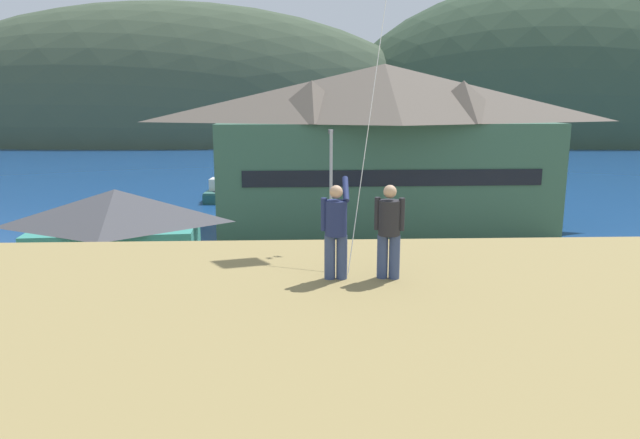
{
  "coord_description": "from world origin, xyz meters",
  "views": [
    {
      "loc": [
        -0.28,
        -20.09,
        9.45
      ],
      "look_at": [
        0.91,
        9.0,
        3.43
      ],
      "focal_mm": 32.33,
      "sensor_mm": 36.0,
      "label": 1
    }
  ],
  "objects_px": {
    "harbor_lodge": "(383,143)",
    "storage_shed_waterside": "(259,199)",
    "parked_car_front_row_end": "(454,325)",
    "parking_light_pole": "(331,193)",
    "parked_car_corner_spot": "(256,330)",
    "parked_car_front_row_red": "(475,283)",
    "parked_car_back_row_right": "(106,334)",
    "parked_car_front_row_silver": "(593,321)",
    "person_companion": "(389,229)",
    "parked_car_mid_row_center": "(292,281)",
    "wharf_dock": "(253,195)",
    "storage_shed_near_lot": "(118,244)",
    "moored_boat_wharfside": "(219,193)",
    "person_kite_flyer": "(336,228)"
  },
  "relations": [
    {
      "from": "harbor_lodge",
      "to": "storage_shed_waterside",
      "type": "bearing_deg",
      "value": -179.83
    },
    {
      "from": "parked_car_front_row_end",
      "to": "parking_light_pole",
      "type": "bearing_deg",
      "value": 112.0
    },
    {
      "from": "parked_car_corner_spot",
      "to": "parked_car_front_row_red",
      "type": "distance_m",
      "value": 11.21
    },
    {
      "from": "parked_car_front_row_end",
      "to": "parked_car_back_row_right",
      "type": "relative_size",
      "value": 0.98
    },
    {
      "from": "parked_car_front_row_end",
      "to": "parked_car_front_row_silver",
      "type": "bearing_deg",
      "value": 1.15
    },
    {
      "from": "parked_car_back_row_right",
      "to": "person_companion",
      "type": "relative_size",
      "value": 2.48
    },
    {
      "from": "parked_car_mid_row_center",
      "to": "parking_light_pole",
      "type": "xyz_separation_m",
      "value": [
        2.1,
        4.52,
        3.5
      ]
    },
    {
      "from": "parked_car_mid_row_center",
      "to": "parked_car_corner_spot",
      "type": "bearing_deg",
      "value": -102.52
    },
    {
      "from": "wharf_dock",
      "to": "parked_car_front_row_red",
      "type": "height_order",
      "value": "parked_car_front_row_red"
    },
    {
      "from": "storage_shed_near_lot",
      "to": "parking_light_pole",
      "type": "bearing_deg",
      "value": 20.32
    },
    {
      "from": "parked_car_front_row_red",
      "to": "storage_shed_waterside",
      "type": "bearing_deg",
      "value": 123.36
    },
    {
      "from": "parked_car_front_row_silver",
      "to": "parked_car_front_row_red",
      "type": "relative_size",
      "value": 1.03
    },
    {
      "from": "moored_boat_wharfside",
      "to": "parked_car_corner_spot",
      "type": "bearing_deg",
      "value": -80.3
    },
    {
      "from": "storage_shed_near_lot",
      "to": "person_kite_flyer",
      "type": "relative_size",
      "value": 4.45
    },
    {
      "from": "parked_car_front_row_end",
      "to": "person_companion",
      "type": "height_order",
      "value": "person_companion"
    },
    {
      "from": "parked_car_front_row_end",
      "to": "parking_light_pole",
      "type": "relative_size",
      "value": 0.54
    },
    {
      "from": "parked_car_back_row_right",
      "to": "parking_light_pole",
      "type": "relative_size",
      "value": 0.55
    },
    {
      "from": "parked_car_back_row_right",
      "to": "person_kite_flyer",
      "type": "distance_m",
      "value": 14.03
    },
    {
      "from": "parked_car_front_row_silver",
      "to": "parked_car_corner_spot",
      "type": "height_order",
      "value": "same"
    },
    {
      "from": "parked_car_back_row_right",
      "to": "person_companion",
      "type": "height_order",
      "value": "person_companion"
    },
    {
      "from": "harbor_lodge",
      "to": "moored_boat_wharfside",
      "type": "distance_m",
      "value": 19.83
    },
    {
      "from": "storage_shed_near_lot",
      "to": "parked_car_corner_spot",
      "type": "height_order",
      "value": "storage_shed_near_lot"
    },
    {
      "from": "storage_shed_waterside",
      "to": "person_kite_flyer",
      "type": "bearing_deg",
      "value": -83.77
    },
    {
      "from": "harbor_lodge",
      "to": "parked_car_front_row_silver",
      "type": "distance_m",
      "value": 23.16
    },
    {
      "from": "parked_car_corner_spot",
      "to": "parked_car_front_row_red",
      "type": "bearing_deg",
      "value": 27.88
    },
    {
      "from": "parked_car_front_row_end",
      "to": "parked_car_back_row_right",
      "type": "distance_m",
      "value": 13.01
    },
    {
      "from": "parked_car_mid_row_center",
      "to": "harbor_lodge",
      "type": "bearing_deg",
      "value": 67.84
    },
    {
      "from": "moored_boat_wharfside",
      "to": "parked_car_back_row_right",
      "type": "bearing_deg",
      "value": -89.19
    },
    {
      "from": "parking_light_pole",
      "to": "parked_car_front_row_silver",
      "type": "bearing_deg",
      "value": -46.34
    },
    {
      "from": "moored_boat_wharfside",
      "to": "parking_light_pole",
      "type": "relative_size",
      "value": 0.76
    },
    {
      "from": "storage_shed_waterside",
      "to": "person_kite_flyer",
      "type": "distance_m",
      "value": 32.91
    },
    {
      "from": "storage_shed_near_lot",
      "to": "parked_car_front_row_red",
      "type": "bearing_deg",
      "value": -4.39
    },
    {
      "from": "wharf_dock",
      "to": "parked_car_front_row_silver",
      "type": "bearing_deg",
      "value": -66.07
    },
    {
      "from": "parked_car_front_row_silver",
      "to": "parked_car_front_row_red",
      "type": "height_order",
      "value": "same"
    },
    {
      "from": "harbor_lodge",
      "to": "wharf_dock",
      "type": "xyz_separation_m",
      "value": [
        -10.73,
        13.47,
        -6.05
      ]
    },
    {
      "from": "person_companion",
      "to": "person_kite_flyer",
      "type": "bearing_deg",
      "value": 179.31
    },
    {
      "from": "wharf_dock",
      "to": "person_companion",
      "type": "height_order",
      "value": "person_companion"
    },
    {
      "from": "parked_car_front_row_silver",
      "to": "storage_shed_waterside",
      "type": "bearing_deg",
      "value": 123.04
    },
    {
      "from": "parked_car_front_row_silver",
      "to": "person_kite_flyer",
      "type": "height_order",
      "value": "person_kite_flyer"
    },
    {
      "from": "wharf_dock",
      "to": "person_companion",
      "type": "distance_m",
      "value": 46.75
    },
    {
      "from": "parked_car_back_row_right",
      "to": "parking_light_pole",
      "type": "distance_m",
      "value": 14.21
    },
    {
      "from": "parked_car_front_row_red",
      "to": "parking_light_pole",
      "type": "height_order",
      "value": "parking_light_pole"
    },
    {
      "from": "storage_shed_near_lot",
      "to": "person_companion",
      "type": "distance_m",
      "value": 19.99
    },
    {
      "from": "wharf_dock",
      "to": "moored_boat_wharfside",
      "type": "bearing_deg",
      "value": -169.24
    },
    {
      "from": "wharf_dock",
      "to": "parked_car_front_row_red",
      "type": "distance_m",
      "value": 33.02
    },
    {
      "from": "wharf_dock",
      "to": "parked_car_mid_row_center",
      "type": "distance_m",
      "value": 30.19
    },
    {
      "from": "parking_light_pole",
      "to": "parked_car_front_row_end",
      "type": "bearing_deg",
      "value": -68.0
    },
    {
      "from": "harbor_lodge",
      "to": "parked_car_mid_row_center",
      "type": "height_order",
      "value": "harbor_lodge"
    },
    {
      "from": "parking_light_pole",
      "to": "parked_car_mid_row_center",
      "type": "bearing_deg",
      "value": -114.85
    },
    {
      "from": "parked_car_corner_spot",
      "to": "parking_light_pole",
      "type": "relative_size",
      "value": 0.55
    }
  ]
}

